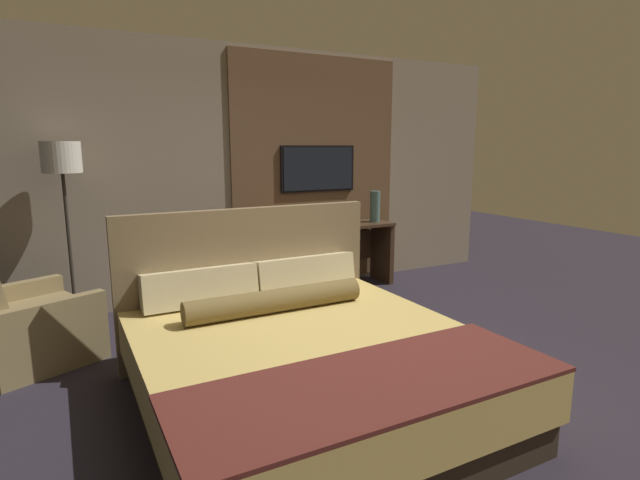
{
  "coord_description": "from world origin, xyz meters",
  "views": [
    {
      "loc": [
        -1.79,
        -2.83,
        1.7
      ],
      "look_at": [
        0.29,
        1.08,
        0.87
      ],
      "focal_mm": 28.0,
      "sensor_mm": 36.0,
      "label": 1
    }
  ],
  "objects_px": {
    "armchair_by_window": "(29,329)",
    "vase_short": "(276,220)",
    "book": "(344,223)",
    "floor_lamp": "(63,173)",
    "tv": "(318,169)",
    "desk": "(326,246)",
    "vase_tall": "(375,206)",
    "desk_chair": "(328,256)",
    "bed": "(303,361)"
  },
  "relations": [
    {
      "from": "armchair_by_window",
      "to": "vase_short",
      "type": "bearing_deg",
      "value": -95.07
    },
    {
      "from": "book",
      "to": "floor_lamp",
      "type": "bearing_deg",
      "value": 179.46
    },
    {
      "from": "tv",
      "to": "book",
      "type": "bearing_deg",
      "value": -53.68
    },
    {
      "from": "desk",
      "to": "vase_short",
      "type": "relative_size",
      "value": 9.06
    },
    {
      "from": "vase_tall",
      "to": "desk",
      "type": "bearing_deg",
      "value": 174.42
    },
    {
      "from": "floor_lamp",
      "to": "vase_tall",
      "type": "height_order",
      "value": "floor_lamp"
    },
    {
      "from": "desk",
      "to": "floor_lamp",
      "type": "bearing_deg",
      "value": -178.8
    },
    {
      "from": "vase_tall",
      "to": "book",
      "type": "height_order",
      "value": "vase_tall"
    },
    {
      "from": "vase_tall",
      "to": "desk_chair",
      "type": "bearing_deg",
      "value": -150.45
    },
    {
      "from": "desk_chair",
      "to": "floor_lamp",
      "type": "relative_size",
      "value": 0.52
    },
    {
      "from": "tv",
      "to": "armchair_by_window",
      "type": "height_order",
      "value": "tv"
    },
    {
      "from": "tv",
      "to": "book",
      "type": "height_order",
      "value": "tv"
    },
    {
      "from": "armchair_by_window",
      "to": "floor_lamp",
      "type": "distance_m",
      "value": 1.42
    },
    {
      "from": "bed",
      "to": "desk",
      "type": "height_order",
      "value": "bed"
    },
    {
      "from": "desk",
      "to": "vase_tall",
      "type": "xyz_separation_m",
      "value": [
        0.66,
        -0.06,
        0.45
      ]
    },
    {
      "from": "armchair_by_window",
      "to": "vase_short",
      "type": "relative_size",
      "value": 6.04
    },
    {
      "from": "tv",
      "to": "bed",
      "type": "bearing_deg",
      "value": -119.64
    },
    {
      "from": "tv",
      "to": "vase_tall",
      "type": "distance_m",
      "value": 0.85
    },
    {
      "from": "floor_lamp",
      "to": "book",
      "type": "height_order",
      "value": "floor_lamp"
    },
    {
      "from": "vase_short",
      "to": "bed",
      "type": "bearing_deg",
      "value": -109.35
    },
    {
      "from": "floor_lamp",
      "to": "vase_tall",
      "type": "bearing_deg",
      "value": -0.12
    },
    {
      "from": "armchair_by_window",
      "to": "vase_short",
      "type": "height_order",
      "value": "vase_short"
    },
    {
      "from": "desk_chair",
      "to": "vase_tall",
      "type": "xyz_separation_m",
      "value": [
        0.95,
        0.54,
        0.43
      ]
    },
    {
      "from": "bed",
      "to": "book",
      "type": "distance_m",
      "value": 2.9
    },
    {
      "from": "tv",
      "to": "floor_lamp",
      "type": "relative_size",
      "value": 0.56
    },
    {
      "from": "book",
      "to": "bed",
      "type": "bearing_deg",
      "value": -126.05
    },
    {
      "from": "armchair_by_window",
      "to": "floor_lamp",
      "type": "relative_size",
      "value": 0.63
    },
    {
      "from": "desk",
      "to": "book",
      "type": "height_order",
      "value": "book"
    },
    {
      "from": "bed",
      "to": "floor_lamp",
      "type": "xyz_separation_m",
      "value": [
        -1.27,
        2.34,
        1.15
      ]
    },
    {
      "from": "tv",
      "to": "armchair_by_window",
      "type": "xyz_separation_m",
      "value": [
        -3.1,
        -0.94,
        -1.17
      ]
    },
    {
      "from": "desk",
      "to": "tv",
      "type": "bearing_deg",
      "value": 90.0
    },
    {
      "from": "desk_chair",
      "to": "armchair_by_window",
      "type": "relative_size",
      "value": 0.82
    },
    {
      "from": "desk",
      "to": "book",
      "type": "bearing_deg",
      "value": -22.4
    },
    {
      "from": "desk_chair",
      "to": "book",
      "type": "relative_size",
      "value": 3.97
    },
    {
      "from": "floor_lamp",
      "to": "vase_short",
      "type": "distance_m",
      "value": 2.22
    },
    {
      "from": "desk_chair",
      "to": "bed",
      "type": "bearing_deg",
      "value": -112.07
    },
    {
      "from": "bed",
      "to": "desk_chair",
      "type": "xyz_separation_m",
      "value": [
        1.18,
        1.79,
        0.23
      ]
    },
    {
      "from": "book",
      "to": "vase_short",
      "type": "bearing_deg",
      "value": 169.04
    },
    {
      "from": "floor_lamp",
      "to": "desk",
      "type": "bearing_deg",
      "value": 1.2
    },
    {
      "from": "floor_lamp",
      "to": "book",
      "type": "xyz_separation_m",
      "value": [
        2.95,
        -0.03,
        -0.67
      ]
    },
    {
      "from": "tv",
      "to": "desk_chair",
      "type": "height_order",
      "value": "tv"
    },
    {
      "from": "bed",
      "to": "tv",
      "type": "relative_size",
      "value": 2.31
    },
    {
      "from": "vase_tall",
      "to": "book",
      "type": "relative_size",
      "value": 1.67
    },
    {
      "from": "desk_chair",
      "to": "vase_tall",
      "type": "relative_size",
      "value": 2.37
    },
    {
      "from": "vase_short",
      "to": "desk",
      "type": "bearing_deg",
      "value": -6.8
    },
    {
      "from": "vase_tall",
      "to": "book",
      "type": "xyz_separation_m",
      "value": [
        -0.45,
        -0.02,
        -0.18
      ]
    },
    {
      "from": "floor_lamp",
      "to": "vase_short",
      "type": "relative_size",
      "value": 9.56
    },
    {
      "from": "desk",
      "to": "vase_short",
      "type": "bearing_deg",
      "value": 173.2
    },
    {
      "from": "bed",
      "to": "floor_lamp",
      "type": "height_order",
      "value": "floor_lamp"
    },
    {
      "from": "vase_short",
      "to": "book",
      "type": "bearing_deg",
      "value": -10.96
    }
  ]
}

